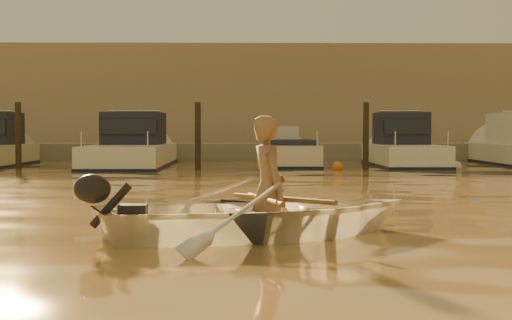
{
  "coord_description": "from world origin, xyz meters",
  "views": [
    {
      "loc": [
        1.14,
        -9.45,
        1.25
      ],
      "look_at": [
        1.34,
        2.56,
        0.75
      ],
      "focal_mm": 55.0,
      "sensor_mm": 36.0,
      "label": 1
    }
  ],
  "objects_px": {
    "dinghy": "(260,212)",
    "moored_boat_2": "(132,147)",
    "waterfront_building": "(218,103)",
    "moored_boat_3": "(289,159)",
    "person": "(268,188)",
    "moored_boat_4": "(404,147)"
  },
  "relations": [
    {
      "from": "dinghy",
      "to": "moored_boat_2",
      "type": "bearing_deg",
      "value": -5.76
    },
    {
      "from": "waterfront_building",
      "to": "moored_boat_2",
      "type": "bearing_deg",
      "value": -102.68
    },
    {
      "from": "dinghy",
      "to": "moored_boat_3",
      "type": "distance_m",
      "value": 16.5
    },
    {
      "from": "person",
      "to": "moored_boat_3",
      "type": "relative_size",
      "value": 0.32
    },
    {
      "from": "dinghy",
      "to": "moored_boat_2",
      "type": "xyz_separation_m",
      "value": [
        -3.82,
        16.44,
        0.36
      ]
    },
    {
      "from": "moored_boat_2",
      "to": "moored_boat_4",
      "type": "xyz_separation_m",
      "value": [
        8.86,
        0.0,
        0.0
      ]
    },
    {
      "from": "moored_boat_2",
      "to": "moored_boat_3",
      "type": "height_order",
      "value": "moored_boat_2"
    },
    {
      "from": "moored_boat_3",
      "to": "moored_boat_4",
      "type": "xyz_separation_m",
      "value": [
        3.74,
        0.0,
        0.4
      ]
    },
    {
      "from": "moored_boat_2",
      "to": "moored_boat_3",
      "type": "xyz_separation_m",
      "value": [
        5.12,
        0.0,
        -0.4
      ]
    },
    {
      "from": "moored_boat_2",
      "to": "moored_boat_4",
      "type": "height_order",
      "value": "same"
    },
    {
      "from": "person",
      "to": "moored_boat_3",
      "type": "distance_m",
      "value": 16.46
    },
    {
      "from": "moored_boat_4",
      "to": "waterfront_building",
      "type": "distance_m",
      "value": 12.84
    },
    {
      "from": "moored_boat_2",
      "to": "moored_boat_4",
      "type": "distance_m",
      "value": 8.86
    },
    {
      "from": "moored_boat_2",
      "to": "moored_boat_4",
      "type": "bearing_deg",
      "value": 0.0
    },
    {
      "from": "moored_boat_3",
      "to": "moored_boat_4",
      "type": "distance_m",
      "value": 3.76
    },
    {
      "from": "person",
      "to": "moored_boat_2",
      "type": "distance_m",
      "value": 16.87
    },
    {
      "from": "person",
      "to": "moored_boat_4",
      "type": "distance_m",
      "value": 17.14
    },
    {
      "from": "moored_boat_2",
      "to": "waterfront_building",
      "type": "xyz_separation_m",
      "value": [
        2.48,
        11.0,
        1.77
      ]
    },
    {
      "from": "moored_boat_4",
      "to": "waterfront_building",
      "type": "relative_size",
      "value": 0.13
    },
    {
      "from": "dinghy",
      "to": "moored_boat_4",
      "type": "height_order",
      "value": "moored_boat_4"
    },
    {
      "from": "person",
      "to": "moored_boat_3",
      "type": "bearing_deg",
      "value": -23.06
    },
    {
      "from": "moored_boat_4",
      "to": "waterfront_building",
      "type": "height_order",
      "value": "waterfront_building"
    }
  ]
}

